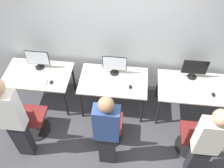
# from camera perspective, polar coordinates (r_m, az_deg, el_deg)

# --- Properties ---
(ground_plane) EXTENTS (20.00, 20.00, 0.00)m
(ground_plane) POSITION_cam_1_polar(r_m,az_deg,el_deg) (4.73, -0.20, -8.44)
(ground_plane) COLOR #3D3D42
(wall_back) EXTENTS (12.00, 0.05, 2.80)m
(wall_back) POSITION_cam_1_polar(r_m,az_deg,el_deg) (4.30, 1.09, 11.84)
(wall_back) COLOR #B7BCC1
(wall_back) RESTS_ON ground_plane
(desk_left) EXTENTS (1.20, 0.75, 0.73)m
(desk_left) POSITION_cam_1_polar(r_m,az_deg,el_deg) (4.74, -16.51, 1.59)
(desk_left) COLOR #BCB7AD
(desk_left) RESTS_ON ground_plane
(monitor_left) EXTENTS (0.43, 0.16, 0.39)m
(monitor_left) POSITION_cam_1_polar(r_m,az_deg,el_deg) (4.66, -16.62, 5.48)
(monitor_left) COLOR black
(monitor_left) RESTS_ON desk_left
(keyboard_left) EXTENTS (0.46, 0.13, 0.02)m
(keyboard_left) POSITION_cam_1_polar(r_m,az_deg,el_deg) (4.57, -17.38, 0.72)
(keyboard_left) COLOR silver
(keyboard_left) RESTS_ON desk_left
(mouse_left) EXTENTS (0.06, 0.09, 0.03)m
(mouse_left) POSITION_cam_1_polar(r_m,az_deg,el_deg) (4.46, -13.72, 0.42)
(mouse_left) COLOR black
(mouse_left) RESTS_ON desk_left
(office_chair_left) EXTENTS (0.48, 0.48, 0.90)m
(office_chair_left) POSITION_cam_1_polar(r_m,az_deg,el_deg) (4.51, -17.88, -8.01)
(office_chair_left) COLOR black
(office_chair_left) RESTS_ON ground_plane
(person_left) EXTENTS (0.36, 0.23, 1.78)m
(person_left) POSITION_cam_1_polar(r_m,az_deg,el_deg) (3.85, -21.91, -7.30)
(person_left) COLOR #232328
(person_left) RESTS_ON ground_plane
(desk_center) EXTENTS (1.20, 0.75, 0.73)m
(desk_center) POSITION_cam_1_polar(r_m,az_deg,el_deg) (4.44, 0.32, 0.22)
(desk_center) COLOR #BCB7AD
(desk_center) RESTS_ON ground_plane
(monitor_center) EXTENTS (0.43, 0.16, 0.39)m
(monitor_center) POSITION_cam_1_polar(r_m,az_deg,el_deg) (4.36, 0.59, 4.44)
(monitor_center) COLOR black
(monitor_center) RESTS_ON desk_center
(keyboard_center) EXTENTS (0.46, 0.13, 0.02)m
(keyboard_center) POSITION_cam_1_polar(r_m,az_deg,el_deg) (4.27, 0.10, -0.60)
(keyboard_center) COLOR silver
(keyboard_center) RESTS_ON desk_center
(mouse_center) EXTENTS (0.06, 0.09, 0.03)m
(mouse_center) POSITION_cam_1_polar(r_m,az_deg,el_deg) (4.27, 4.22, -0.67)
(mouse_center) COLOR black
(mouse_center) RESTS_ON desk_center
(office_chair_center) EXTENTS (0.48, 0.48, 0.90)m
(office_chair_center) POSITION_cam_1_polar(r_m,az_deg,el_deg) (4.22, -0.86, -9.92)
(office_chair_center) COLOR black
(office_chair_center) RESTS_ON ground_plane
(person_center) EXTENTS (0.36, 0.21, 1.60)m
(person_center) POSITION_cam_1_polar(r_m,az_deg,el_deg) (3.60, -1.20, -10.70)
(person_center) COLOR #232328
(person_center) RESTS_ON ground_plane
(desk_right) EXTENTS (1.20, 0.75, 0.73)m
(desk_right) POSITION_cam_1_polar(r_m,az_deg,el_deg) (4.56, 17.84, -1.23)
(desk_right) COLOR #BCB7AD
(desk_right) RESTS_ON ground_plane
(monitor_right) EXTENTS (0.43, 0.16, 0.39)m
(monitor_right) POSITION_cam_1_polar(r_m,az_deg,el_deg) (4.52, 18.36, 3.36)
(monitor_right) COLOR black
(monitor_right) RESTS_ON desk_right
(keyboard_right) EXTENTS (0.46, 0.13, 0.02)m
(keyboard_right) POSITION_cam_1_polar(r_m,az_deg,el_deg) (4.40, 18.27, -1.93)
(keyboard_right) COLOR silver
(keyboard_right) RESTS_ON desk_right
(mouse_right) EXTENTS (0.06, 0.09, 0.03)m
(mouse_right) POSITION_cam_1_polar(r_m,az_deg,el_deg) (4.48, 22.16, -2.26)
(mouse_right) COLOR black
(mouse_right) RESTS_ON desk_right
(office_chair_right) EXTENTS (0.48, 0.48, 0.90)m
(office_chair_right) POSITION_cam_1_polar(r_m,az_deg,el_deg) (4.32, 18.23, -11.76)
(office_chair_right) COLOR black
(office_chair_right) RESTS_ON ground_plane
(person_right) EXTENTS (0.36, 0.21, 1.61)m
(person_right) POSITION_cam_1_polar(r_m,az_deg,el_deg) (3.72, 20.72, -12.64)
(person_right) COLOR #232328
(person_right) RESTS_ON ground_plane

